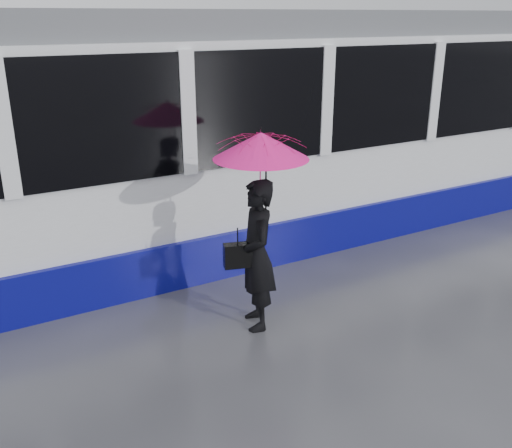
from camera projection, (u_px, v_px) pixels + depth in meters
ground at (285, 315)px, 6.62m from camera, size 90.00×90.00×0.00m
rails at (196, 244)px, 8.66m from camera, size 34.00×1.51×0.02m
tram at (399, 115)px, 9.93m from camera, size 26.00×2.56×3.35m
woman at (257, 255)px, 6.15m from camera, size 0.56×0.71×1.69m
umbrella at (261, 164)px, 5.83m from camera, size 1.23×1.23×1.14m
handbag at (238, 255)px, 6.05m from camera, size 0.33×0.21×0.44m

